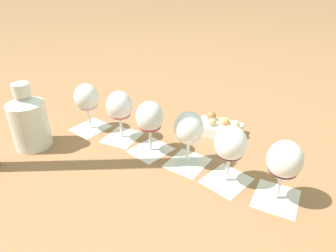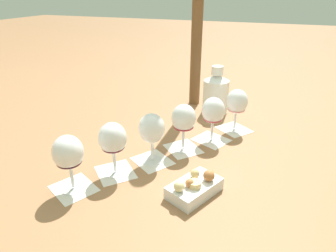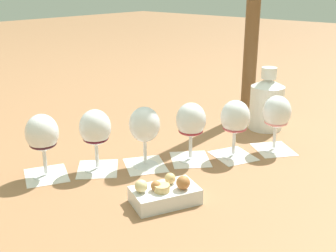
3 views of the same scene
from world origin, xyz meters
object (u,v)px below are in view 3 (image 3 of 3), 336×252
object	(u,v)px
wine_glass_0	(277,114)
snack_dish	(165,193)
wine_glass_5	(42,136)
wine_glass_1	(235,120)
wine_glass_4	(95,131)
wine_glass_3	(145,128)
ceramic_vase	(267,103)
wine_glass_2	(191,123)

from	to	relation	value
wine_glass_0	snack_dish	xyz separation A→B (m)	(0.42, -0.03, -0.08)
snack_dish	wine_glass_5	bearing A→B (deg)	-73.34
wine_glass_1	wine_glass_4	bearing A→B (deg)	-35.59
wine_glass_3	ceramic_vase	world-z (taller)	ceramic_vase
wine_glass_0	wine_glass_3	bearing A→B (deg)	-32.14
wine_glass_4	wine_glass_2	bearing A→B (deg)	145.24
wine_glass_2	wine_glass_5	distance (m)	0.36
wine_glass_2	wine_glass_4	bearing A→B (deg)	-34.76
ceramic_vase	wine_glass_5	bearing A→B (deg)	-19.22
wine_glass_2	wine_glass_5	xyz separation A→B (m)	(0.30, -0.20, -0.00)
wine_glass_0	wine_glass_5	xyz separation A→B (m)	(0.51, -0.33, -0.00)
wine_glass_3	wine_glass_0	bearing A→B (deg)	147.86
wine_glass_0	wine_glass_4	size ratio (longest dim) A/B	1.00
wine_glass_2	snack_dish	size ratio (longest dim) A/B	0.95
wine_glass_2	snack_dish	bearing A→B (deg)	25.05
wine_glass_4	ceramic_vase	bearing A→B (deg)	163.42
wine_glass_2	wine_glass_1	bearing A→B (deg)	142.71
wine_glass_2	ceramic_vase	size ratio (longest dim) A/B	0.78
wine_glass_5	wine_glass_0	bearing A→B (deg)	146.78
wine_glass_0	wine_glass_5	bearing A→B (deg)	-33.22
wine_glass_4	snack_dish	bearing A→B (deg)	86.44
wine_glass_3	wine_glass_5	distance (m)	0.24
snack_dish	wine_glass_2	bearing A→B (deg)	-154.95
wine_glass_0	ceramic_vase	size ratio (longest dim) A/B	0.78
wine_glass_1	ceramic_vase	bearing A→B (deg)	-169.74
wine_glass_4	wine_glass_5	bearing A→B (deg)	-31.58
wine_glass_1	wine_glass_3	size ratio (longest dim) A/B	1.00
wine_glass_0	ceramic_vase	distance (m)	0.18
wine_glass_5	wine_glass_1	bearing A→B (deg)	145.43
wine_glass_5	wine_glass_3	bearing A→B (deg)	145.15
ceramic_vase	wine_glass_2	bearing A→B (deg)	-4.19
wine_glass_1	wine_glass_3	bearing A→B (deg)	-34.29
wine_glass_2	wine_glass_5	world-z (taller)	same
wine_glass_0	wine_glass_1	size ratio (longest dim) A/B	1.00
snack_dish	wine_glass_1	bearing A→B (deg)	-174.85
wine_glass_3	ceramic_vase	bearing A→B (deg)	168.90
wine_glass_2	wine_glass_3	size ratio (longest dim) A/B	1.00
wine_glass_0	ceramic_vase	world-z (taller)	ceramic_vase
wine_glass_5	ceramic_vase	distance (m)	0.69
wine_glass_3	snack_dish	size ratio (longest dim) A/B	0.95
ceramic_vase	snack_dish	bearing A→B (deg)	7.48
wine_glass_0	snack_dish	world-z (taller)	wine_glass_0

